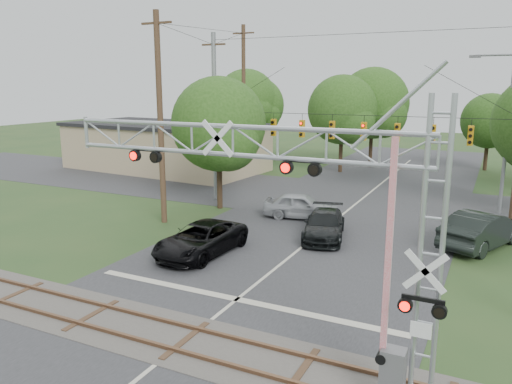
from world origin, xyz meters
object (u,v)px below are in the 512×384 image
at_px(car_dark, 324,225).
at_px(streetlight, 505,125).
at_px(pickup_black, 201,239).
at_px(sedan_silver, 301,206).
at_px(crossing_gantry, 300,211).
at_px(traffic_signal_span, 362,125).
at_px(commercial_building, 165,146).

distance_m(car_dark, streetlight, 13.66).
relative_size(pickup_black, sedan_silver, 1.19).
bearing_deg(pickup_black, car_dark, 51.70).
xyz_separation_m(crossing_gantry, sedan_silver, (-6.07, 16.09, -4.09)).
xyz_separation_m(crossing_gantry, pickup_black, (-8.03, 7.72, -4.11)).
height_order(car_dark, streetlight, streetlight).
distance_m(traffic_signal_span, car_dark, 7.38).
bearing_deg(commercial_building, streetlight, -4.39).
xyz_separation_m(traffic_signal_span, car_dark, (-0.39, -5.49, -4.92)).
relative_size(traffic_signal_span, car_dark, 3.86).
bearing_deg(pickup_black, crossing_gantry, -40.99).
bearing_deg(traffic_signal_span, car_dark, -94.02).
relative_size(pickup_black, commercial_building, 0.28).
xyz_separation_m(car_dark, sedan_silver, (-2.55, 3.21, 0.05)).
height_order(crossing_gantry, sedan_silver, crossing_gantry).
height_order(crossing_gantry, pickup_black, crossing_gantry).
bearing_deg(streetlight, pickup_black, -130.43).
xyz_separation_m(pickup_black, car_dark, (4.51, 5.16, -0.03)).
relative_size(crossing_gantry, pickup_black, 2.04).
height_order(crossing_gantry, traffic_signal_span, traffic_signal_span).
bearing_deg(commercial_building, car_dark, -29.94).
relative_size(crossing_gantry, streetlight, 1.12).
height_order(car_dark, sedan_silver, sedan_silver).
bearing_deg(pickup_black, sedan_silver, 79.69).
xyz_separation_m(crossing_gantry, commercial_building, (-24.38, 27.26, -2.65)).
bearing_deg(crossing_gantry, streetlight, 78.30).
xyz_separation_m(commercial_building, streetlight, (29.06, -4.62, 3.39)).
bearing_deg(streetlight, crossing_gantry, -101.70).
height_order(crossing_gantry, commercial_building, crossing_gantry).
xyz_separation_m(sedan_silver, commercial_building, (-18.31, 11.18, 1.44)).
distance_m(sedan_silver, streetlight, 13.49).
bearing_deg(traffic_signal_span, commercial_building, 157.29).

